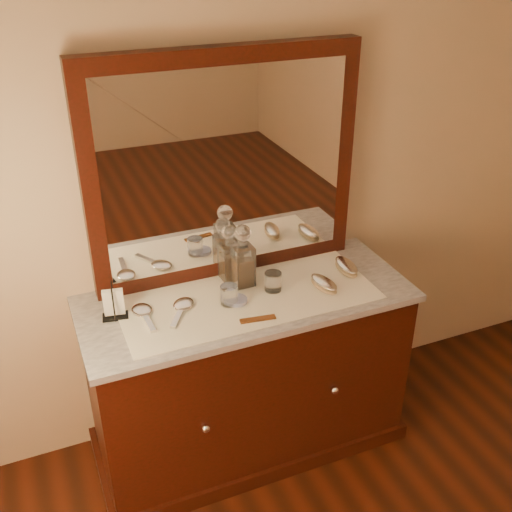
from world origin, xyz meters
name	(u,v)px	position (x,y,z in m)	size (l,w,h in m)	color
dresser_cabinet	(248,375)	(0.00, 1.96, 0.41)	(1.40, 0.55, 0.82)	black
dresser_plinth	(248,433)	(0.00, 1.96, 0.04)	(1.46, 0.59, 0.08)	black
knob_left	(206,428)	(-0.30, 1.67, 0.45)	(0.04, 0.04, 0.04)	silver
knob_right	(335,390)	(0.30, 1.67, 0.45)	(0.04, 0.04, 0.04)	silver
marble_top	(247,299)	(0.00, 1.96, 0.83)	(1.44, 0.59, 0.03)	silver
mirror_frame	(225,168)	(0.00, 2.20, 1.35)	(1.20, 0.08, 1.00)	black
mirror_glass	(227,171)	(0.00, 2.17, 1.35)	(1.06, 0.01, 0.86)	white
lace_runner	(249,298)	(0.00, 1.94, 0.85)	(1.10, 0.45, 0.00)	white
pin_dish	(237,300)	(-0.06, 1.92, 0.86)	(0.09, 0.09, 0.02)	white
comb	(258,319)	(-0.03, 1.77, 0.86)	(0.15, 0.03, 0.01)	brown
napkin_rack	(114,304)	(-0.56, 2.02, 0.91)	(0.11, 0.08, 0.16)	black
decanter_left	(229,258)	(-0.02, 2.12, 0.96)	(0.09, 0.09, 0.26)	#945115
decanter_right	(243,262)	(0.02, 2.05, 0.97)	(0.09, 0.09, 0.29)	#945115
brush_near	(324,284)	(0.33, 1.88, 0.88)	(0.10, 0.17, 0.04)	#A08662
brush_far	(346,267)	(0.50, 1.97, 0.88)	(0.08, 0.17, 0.05)	#A08662
hand_mirror_outer	(143,312)	(-0.45, 1.99, 0.86)	(0.09, 0.22, 0.02)	silver
hand_mirror_inner	(183,307)	(-0.29, 1.97, 0.86)	(0.16, 0.22, 0.02)	silver
tumblers	(251,288)	(0.01, 1.94, 0.90)	(0.29, 0.10, 0.08)	white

